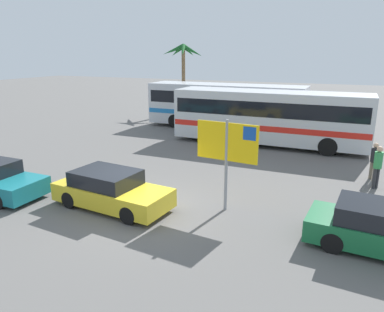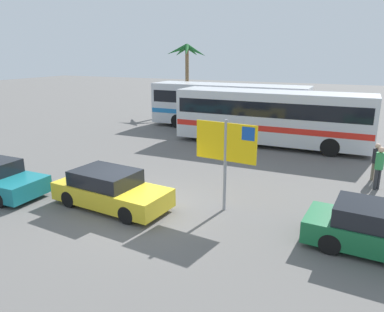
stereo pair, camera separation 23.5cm
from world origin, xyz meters
TOP-DOWN VIEW (x-y plane):
  - ground at (0.00, 0.00)m, footprint 120.00×120.00m
  - bus_front_coach at (2.12, 11.30)m, footprint 11.18×2.65m
  - bus_rear_coach at (-1.80, 14.85)m, footprint 11.18×2.65m
  - ferry_sign at (2.91, 1.26)m, footprint 2.19×0.28m
  - car_green at (7.78, 0.41)m, footprint 4.35×2.03m
  - car_yellow at (-0.92, -0.15)m, footprint 4.39×2.13m
  - pedestrian_by_bus at (7.66, 6.86)m, footprint 0.32×0.32m
  - pedestrian_crossing_lot at (7.75, 5.74)m, footprint 0.32×0.32m
  - palm_tree_seaside at (-7.86, 20.63)m, footprint 3.50×3.59m

SIDE VIEW (x-z plane):
  - ground at x=0.00m, z-range 0.00..0.00m
  - car_green at x=7.78m, z-range -0.03..1.30m
  - car_yellow at x=-0.92m, z-range -0.03..1.30m
  - pedestrian_by_bus at x=7.66m, z-range 0.14..1.78m
  - pedestrian_crossing_lot at x=7.75m, z-range 0.16..1.92m
  - bus_front_coach at x=2.12m, z-range 0.20..3.37m
  - bus_rear_coach at x=-1.80m, z-range 0.20..3.37m
  - ferry_sign at x=2.91m, z-range 0.73..3.93m
  - palm_tree_seaside at x=-7.86m, z-range 1.81..7.90m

